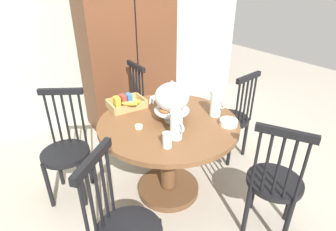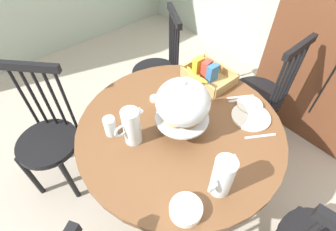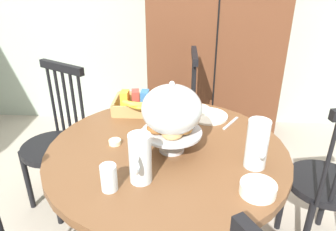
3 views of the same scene
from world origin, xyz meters
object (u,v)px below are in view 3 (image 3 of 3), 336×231
(windsor_chair_facing_door, at_px, (327,186))
(butter_dish, at_px, (115,142))
(windsor_chair_far_side, at_px, (174,119))
(pastry_stand_with_dome, at_px, (172,112))
(china_plate_small, at_px, (197,109))
(milk_pitcher, at_px, (140,160))
(cereal_basket, at_px, (139,104))
(cereal_bowl, at_px, (258,189))
(windsor_chair_host_seat, at_px, (56,146))
(drinking_glass, at_px, (109,178))
(china_plate_large, at_px, (208,116))
(orange_juice_pitcher, at_px, (257,146))
(wooden_armoire, at_px, (214,33))
(dining_table, at_px, (166,186))

(windsor_chair_facing_door, distance_m, butter_dish, 1.16)
(windsor_chair_far_side, bearing_deg, pastry_stand_with_dome, -88.71)
(pastry_stand_with_dome, bearing_deg, china_plate_small, 72.89)
(windsor_chair_facing_door, relative_size, windsor_chair_far_side, 1.00)
(windsor_chair_far_side, relative_size, milk_pitcher, 4.61)
(cereal_basket, bearing_deg, cereal_bowl, -51.85)
(cereal_basket, distance_m, butter_dish, 0.39)
(windsor_chair_facing_door, bearing_deg, windsor_chair_far_side, 139.12)
(windsor_chair_far_side, bearing_deg, milk_pitcher, -94.72)
(china_plate_small, bearing_deg, windsor_chair_host_seat, 178.16)
(windsor_chair_host_seat, relative_size, drinking_glass, 8.86)
(windsor_chair_facing_door, bearing_deg, cereal_bowl, -138.30)
(milk_pitcher, height_order, china_plate_large, milk_pitcher)
(orange_juice_pitcher, distance_m, cereal_bowl, 0.20)
(cereal_bowl, relative_size, drinking_glass, 1.27)
(wooden_armoire, distance_m, butter_dish, 1.57)
(windsor_chair_facing_door, distance_m, milk_pitcher, 1.09)
(windsor_chair_host_seat, relative_size, china_plate_large, 4.43)
(cereal_basket, xyz_separation_m, china_plate_large, (0.40, -0.05, -0.04))
(wooden_armoire, distance_m, drinking_glass, 1.87)
(windsor_chair_far_side, relative_size, cereal_bowl, 6.96)
(milk_pitcher, bearing_deg, orange_juice_pitcher, 15.23)
(cereal_basket, bearing_deg, windsor_chair_far_side, 67.69)
(milk_pitcher, relative_size, drinking_glass, 1.92)
(windsor_chair_host_seat, relative_size, cereal_bowl, 6.96)
(wooden_armoire, distance_m, orange_juice_pitcher, 1.60)
(windsor_chair_host_seat, distance_m, orange_juice_pitcher, 1.33)
(wooden_armoire, xyz_separation_m, orange_juice_pitcher, (0.07, -1.59, -0.14))
(pastry_stand_with_dome, distance_m, cereal_bowl, 0.48)
(milk_pitcher, bearing_deg, wooden_armoire, 76.82)
(windsor_chair_host_seat, xyz_separation_m, pastry_stand_with_dome, (0.78, -0.46, 0.48))
(cereal_bowl, bearing_deg, china_plate_small, 106.43)
(china_plate_large, height_order, drinking_glass, drinking_glass)
(windsor_chair_facing_door, height_order, butter_dish, windsor_chair_facing_door)
(wooden_armoire, bearing_deg, windsor_chair_far_side, -117.35)
(china_plate_large, distance_m, china_plate_small, 0.09)
(windsor_chair_far_side, distance_m, pastry_stand_with_dome, 1.01)
(windsor_chair_facing_door, xyz_separation_m, butter_dish, (-1.11, -0.11, 0.30))
(dining_table, distance_m, china_plate_large, 0.47)
(orange_juice_pitcher, xyz_separation_m, cereal_basket, (-0.58, 0.52, -0.05))
(dining_table, height_order, cereal_basket, cereal_basket)
(cereal_basket, xyz_separation_m, butter_dish, (-0.07, -0.38, -0.03))
(windsor_chair_far_side, bearing_deg, cereal_bowl, -72.82)
(milk_pitcher, distance_m, cereal_basket, 0.66)
(windsor_chair_far_side, relative_size, butter_dish, 16.25)
(wooden_armoire, relative_size, china_plate_small, 13.07)
(windsor_chair_far_side, bearing_deg, windsor_chair_host_seat, -150.52)
(orange_juice_pitcher, bearing_deg, windsor_chair_host_seat, 153.71)
(cereal_basket, relative_size, drinking_glass, 2.87)
(drinking_glass, bearing_deg, pastry_stand_with_dome, 52.86)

